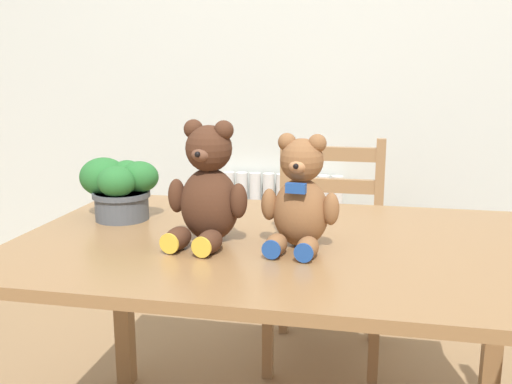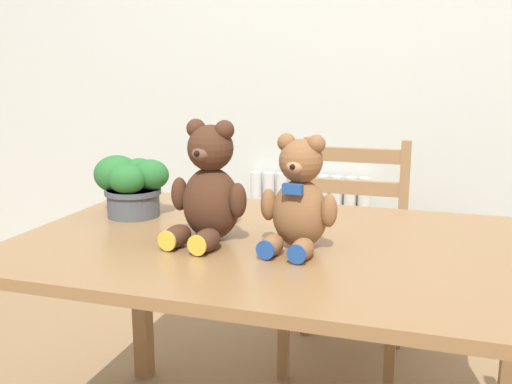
{
  "view_description": "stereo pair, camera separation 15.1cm",
  "coord_description": "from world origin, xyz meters",
  "px_view_note": "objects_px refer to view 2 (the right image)",
  "views": [
    {
      "loc": [
        0.24,
        -1.02,
        1.21
      ],
      "look_at": [
        -0.05,
        0.43,
        0.89
      ],
      "focal_mm": 40.0,
      "sensor_mm": 36.0,
      "label": 1
    },
    {
      "loc": [
        0.39,
        -0.98,
        1.21
      ],
      "look_at": [
        -0.05,
        0.43,
        0.89
      ],
      "focal_mm": 40.0,
      "sensor_mm": 36.0,
      "label": 2
    }
  ],
  "objects_px": {
    "potted_plant": "(131,183)",
    "wooden_chair_behind": "(348,254)",
    "teddy_bear_left": "(209,190)",
    "teddy_bear_right": "(299,200)"
  },
  "relations": [
    {
      "from": "potted_plant",
      "to": "wooden_chair_behind",
      "type": "bearing_deg",
      "value": 49.58
    },
    {
      "from": "potted_plant",
      "to": "teddy_bear_left",
      "type": "bearing_deg",
      "value": -27.42
    },
    {
      "from": "wooden_chair_behind",
      "to": "potted_plant",
      "type": "distance_m",
      "value": 1.0
    },
    {
      "from": "teddy_bear_left",
      "to": "teddy_bear_right",
      "type": "bearing_deg",
      "value": -171.66
    },
    {
      "from": "wooden_chair_behind",
      "to": "teddy_bear_left",
      "type": "bearing_deg",
      "value": 73.59
    },
    {
      "from": "teddy_bear_left",
      "to": "teddy_bear_right",
      "type": "height_order",
      "value": "teddy_bear_left"
    },
    {
      "from": "teddy_bear_left",
      "to": "potted_plant",
      "type": "distance_m",
      "value": 0.38
    },
    {
      "from": "wooden_chair_behind",
      "to": "teddy_bear_left",
      "type": "height_order",
      "value": "teddy_bear_left"
    },
    {
      "from": "potted_plant",
      "to": "teddy_bear_right",
      "type": "bearing_deg",
      "value": -16.57
    },
    {
      "from": "wooden_chair_behind",
      "to": "teddy_bear_left",
      "type": "distance_m",
      "value": 1.01
    }
  ]
}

